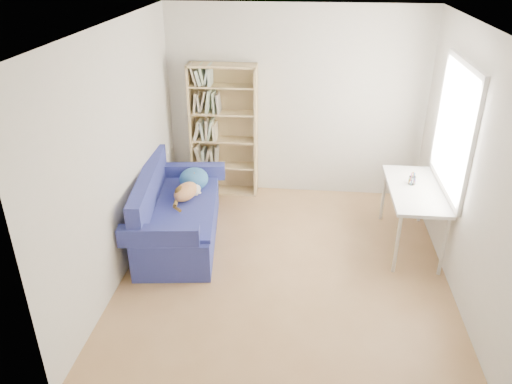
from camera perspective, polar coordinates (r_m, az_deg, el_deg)
ground at (r=5.66m, az=3.37°, el=-8.64°), size 4.00×4.00×0.00m
room_shell at (r=4.93m, az=5.06°, el=7.24°), size 3.54×4.04×2.62m
sofa at (r=6.09m, az=-9.04°, el=-2.46°), size 1.06×1.89×0.88m
bookshelf at (r=6.99m, az=-3.68°, el=6.39°), size 0.92×0.29×1.85m
desk at (r=6.01m, az=17.69°, el=-0.18°), size 0.59×1.28×0.75m
pen_cup at (r=6.04m, az=17.42°, el=1.37°), size 0.08×0.08×0.16m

